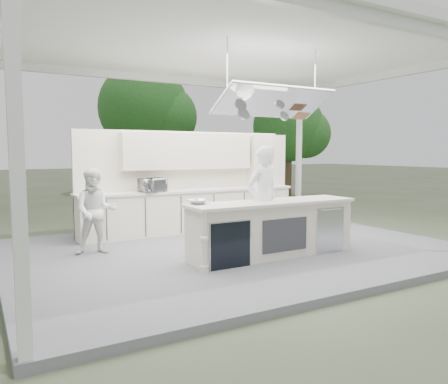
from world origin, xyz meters
TOP-DOWN VIEW (x-y plane):
  - ground at (0.00, 0.00)m, footprint 90.00×90.00m
  - stage_deck at (0.00, 0.00)m, footprint 8.00×6.00m
  - tent at (0.00, -0.01)m, footprint 8.20×6.20m
  - demo_island at (0.18, -0.91)m, footprint 3.10×0.79m
  - back_counter at (0.00, 1.90)m, footprint 5.08×0.72m
  - back_wall_unit at (0.44, 2.11)m, footprint 5.05×0.48m
  - tree_cluster at (-0.16, 9.77)m, footprint 19.55×9.40m
  - head_chef at (0.14, -0.70)m, footprint 0.75×0.56m
  - sous_chef at (-2.40, 0.76)m, footprint 0.85×0.73m
  - toaster_oven at (-0.99, 1.70)m, footprint 0.61×0.50m
  - bowl_large at (-1.10, -0.65)m, footprint 0.38×0.38m
  - bowl_small at (0.26, -0.65)m, footprint 0.27×0.27m

SIDE VIEW (x-z plane):
  - ground at x=0.00m, z-range 0.00..0.00m
  - stage_deck at x=0.00m, z-range 0.00..0.12m
  - demo_island at x=0.18m, z-range 0.12..1.07m
  - back_counter at x=0.00m, z-range 0.12..1.07m
  - sous_chef at x=-2.40m, z-range 0.12..1.62m
  - head_chef at x=0.14m, z-range 0.12..2.01m
  - bowl_small at x=0.26m, z-range 1.07..1.14m
  - bowl_large at x=-1.10m, z-range 1.07..1.15m
  - toaster_oven at x=-0.99m, z-range 1.07..1.36m
  - back_wall_unit at x=0.44m, z-range 0.45..2.70m
  - tree_cluster at x=-0.16m, z-range 0.36..6.21m
  - tent at x=0.00m, z-range 1.78..5.64m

